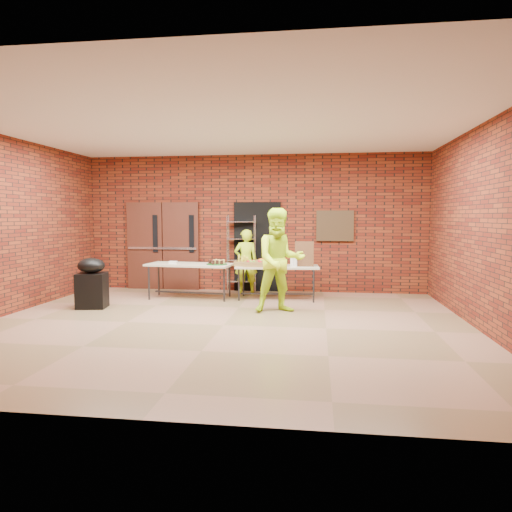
# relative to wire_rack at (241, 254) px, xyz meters

# --- Properties ---
(room) EXTENTS (8.08, 7.08, 3.28)m
(room) POSITION_rel_wire_rack_xyz_m (0.26, -3.32, 0.71)
(room) COLOR olive
(room) RESTS_ON ground
(double_doors) EXTENTS (1.78, 0.12, 2.10)m
(double_doors) POSITION_rel_wire_rack_xyz_m (-1.94, 0.12, 0.16)
(double_doors) COLOR #421B13
(double_doors) RESTS_ON room
(dark_doorway) EXTENTS (1.10, 0.06, 2.10)m
(dark_doorway) POSITION_rel_wire_rack_xyz_m (0.36, 0.14, 0.16)
(dark_doorway) COLOR black
(dark_doorway) RESTS_ON room
(bronze_plaque) EXTENTS (0.85, 0.04, 0.70)m
(bronze_plaque) POSITION_rel_wire_rack_xyz_m (2.16, 0.13, 0.66)
(bronze_plaque) COLOR #3A2917
(bronze_plaque) RESTS_ON room
(wire_rack) EXTENTS (0.68, 0.32, 1.79)m
(wire_rack) POSITION_rel_wire_rack_xyz_m (0.00, 0.00, 0.00)
(wire_rack) COLOR silver
(wire_rack) RESTS_ON room
(table_left) EXTENTS (1.89, 0.93, 0.75)m
(table_left) POSITION_rel_wire_rack_xyz_m (-0.96, -1.00, -0.21)
(table_left) COLOR #BCAF8F
(table_left) RESTS_ON room
(table_right) EXTENTS (1.79, 0.85, 0.72)m
(table_right) POSITION_rel_wire_rack_xyz_m (0.92, -0.88, -0.24)
(table_right) COLOR #BCAF8F
(table_right) RESTS_ON room
(basket_bananas) EXTENTS (0.42, 0.32, 0.13)m
(basket_bananas) POSITION_rel_wire_rack_xyz_m (0.23, -0.98, -0.12)
(basket_bananas) COLOR olive
(basket_bananas) RESTS_ON table_right
(basket_oranges) EXTENTS (0.45, 0.35, 0.14)m
(basket_oranges) POSITION_rel_wire_rack_xyz_m (0.63, -0.87, -0.11)
(basket_oranges) COLOR olive
(basket_oranges) RESTS_ON table_right
(basket_apples) EXTENTS (0.43, 0.33, 0.13)m
(basket_apples) POSITION_rel_wire_rack_xyz_m (0.46, -1.07, -0.12)
(basket_apples) COLOR olive
(basket_apples) RESTS_ON table_right
(muffin_tray) EXTENTS (0.44, 0.44, 0.11)m
(muffin_tray) POSITION_rel_wire_rack_xyz_m (-0.35, -1.08, -0.09)
(muffin_tray) COLOR #155019
(muffin_tray) RESTS_ON table_left
(napkin_box) EXTENTS (0.16, 0.11, 0.05)m
(napkin_box) POSITION_rel_wire_rack_xyz_m (-1.32, -1.03, -0.12)
(napkin_box) COLOR silver
(napkin_box) RESTS_ON table_left
(coffee_dispenser) EXTENTS (0.39, 0.35, 0.51)m
(coffee_dispenser) POSITION_rel_wire_rack_xyz_m (1.49, -0.78, 0.08)
(coffee_dispenser) COLOR #532E1C
(coffee_dispenser) RESTS_ON table_right
(cup_stack_front) EXTENTS (0.08, 0.08, 0.23)m
(cup_stack_front) POSITION_rel_wire_rack_xyz_m (1.24, -0.97, -0.06)
(cup_stack_front) COLOR silver
(cup_stack_front) RESTS_ON table_right
(cup_stack_mid) EXTENTS (0.08, 0.08, 0.24)m
(cup_stack_mid) POSITION_rel_wire_rack_xyz_m (1.31, -1.00, -0.05)
(cup_stack_mid) COLOR silver
(cup_stack_mid) RESTS_ON table_right
(cup_stack_back) EXTENTS (0.07, 0.07, 0.22)m
(cup_stack_back) POSITION_rel_wire_rack_xyz_m (1.25, -0.88, -0.07)
(cup_stack_back) COLOR silver
(cup_stack_back) RESTS_ON table_right
(covered_grill) EXTENTS (0.60, 0.53, 0.97)m
(covered_grill) POSITION_rel_wire_rack_xyz_m (-2.55, -2.27, -0.41)
(covered_grill) COLOR black
(covered_grill) RESTS_ON room
(volunteer_woman) EXTENTS (0.62, 0.49, 1.47)m
(volunteer_woman) POSITION_rel_wire_rack_xyz_m (0.14, -0.22, -0.16)
(volunteer_woman) COLOR #C4F21A
(volunteer_woman) RESTS_ON room
(volunteer_man) EXTENTS (1.11, 0.97, 1.92)m
(volunteer_man) POSITION_rel_wire_rack_xyz_m (1.08, -2.16, 0.07)
(volunteer_man) COLOR #C4F21A
(volunteer_man) RESTS_ON room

